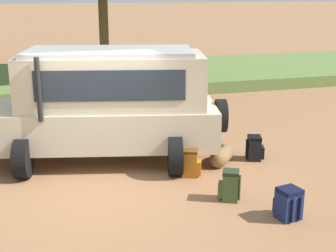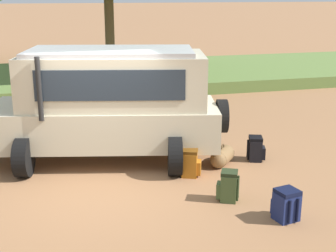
{
  "view_description": "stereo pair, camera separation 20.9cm",
  "coord_description": "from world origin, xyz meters",
  "px_view_note": "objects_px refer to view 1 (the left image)",
  "views": [
    {
      "loc": [
        -1.13,
        -8.24,
        3.58
      ],
      "look_at": [
        1.42,
        0.4,
        1.0
      ],
      "focal_mm": 50.0,
      "sensor_mm": 36.0,
      "label": 1
    },
    {
      "loc": [
        -0.93,
        -8.3,
        3.58
      ],
      "look_at": [
        1.42,
        0.4,
        1.0
      ],
      "focal_mm": 50.0,
      "sensor_mm": 36.0,
      "label": 2
    }
  ],
  "objects_px": {
    "backpack_outermost": "(190,163)",
    "duffel_bag_low_black_case": "(222,156)",
    "backpack_cluster_center": "(288,204)",
    "backpack_near_rear_wheel": "(230,186)",
    "safari_vehicle": "(107,103)",
    "backpack_beside_front_wheel": "(255,148)"
  },
  "relations": [
    {
      "from": "backpack_beside_front_wheel",
      "to": "duffel_bag_low_black_case",
      "type": "height_order",
      "value": "backpack_beside_front_wheel"
    },
    {
      "from": "backpack_near_rear_wheel",
      "to": "duffel_bag_low_black_case",
      "type": "height_order",
      "value": "backpack_near_rear_wheel"
    },
    {
      "from": "backpack_beside_front_wheel",
      "to": "backpack_cluster_center",
      "type": "xyz_separation_m",
      "value": [
        -0.75,
        -2.72,
        -0.0
      ]
    },
    {
      "from": "backpack_cluster_center",
      "to": "backpack_near_rear_wheel",
      "type": "height_order",
      "value": "backpack_near_rear_wheel"
    },
    {
      "from": "backpack_outermost",
      "to": "safari_vehicle",
      "type": "bearing_deg",
      "value": 135.4
    },
    {
      "from": "safari_vehicle",
      "to": "backpack_near_rear_wheel",
      "type": "distance_m",
      "value": 3.36
    },
    {
      "from": "backpack_beside_front_wheel",
      "to": "backpack_near_rear_wheel",
      "type": "bearing_deg",
      "value": -127.65
    },
    {
      "from": "safari_vehicle",
      "to": "backpack_cluster_center",
      "type": "xyz_separation_m",
      "value": [
        2.35,
        -3.63,
        -1.03
      ]
    },
    {
      "from": "backpack_cluster_center",
      "to": "backpack_outermost",
      "type": "relative_size",
      "value": 0.95
    },
    {
      "from": "safari_vehicle",
      "to": "duffel_bag_low_black_case",
      "type": "distance_m",
      "value": 2.73
    },
    {
      "from": "backpack_near_rear_wheel",
      "to": "duffel_bag_low_black_case",
      "type": "xyz_separation_m",
      "value": [
        0.57,
        1.73,
        -0.09
      ]
    },
    {
      "from": "backpack_outermost",
      "to": "duffel_bag_low_black_case",
      "type": "xyz_separation_m",
      "value": [
        0.87,
        0.44,
        -0.09
      ]
    },
    {
      "from": "backpack_cluster_center",
      "to": "backpack_outermost",
      "type": "xyz_separation_m",
      "value": [
        -0.92,
        2.22,
        0.01
      ]
    },
    {
      "from": "backpack_near_rear_wheel",
      "to": "duffel_bag_low_black_case",
      "type": "distance_m",
      "value": 1.82
    },
    {
      "from": "duffel_bag_low_black_case",
      "to": "backpack_near_rear_wheel",
      "type": "bearing_deg",
      "value": -108.29
    },
    {
      "from": "backpack_beside_front_wheel",
      "to": "backpack_cluster_center",
      "type": "distance_m",
      "value": 2.82
    },
    {
      "from": "safari_vehicle",
      "to": "backpack_cluster_center",
      "type": "distance_m",
      "value": 4.45
    },
    {
      "from": "safari_vehicle",
      "to": "backpack_outermost",
      "type": "bearing_deg",
      "value": -44.6
    },
    {
      "from": "backpack_beside_front_wheel",
      "to": "backpack_outermost",
      "type": "height_order",
      "value": "backpack_outermost"
    },
    {
      "from": "safari_vehicle",
      "to": "backpack_cluster_center",
      "type": "relative_size",
      "value": 10.29
    },
    {
      "from": "safari_vehicle",
      "to": "backpack_beside_front_wheel",
      "type": "height_order",
      "value": "safari_vehicle"
    },
    {
      "from": "backpack_cluster_center",
      "to": "safari_vehicle",
      "type": "bearing_deg",
      "value": 122.9
    }
  ]
}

